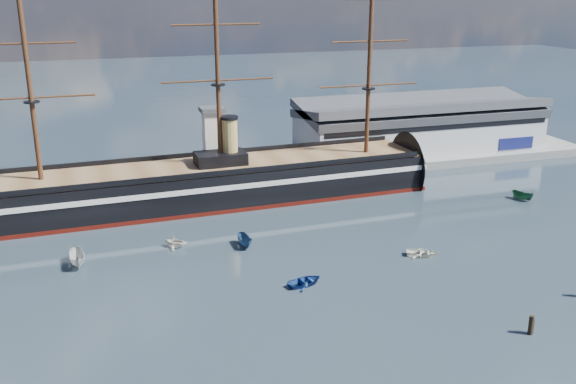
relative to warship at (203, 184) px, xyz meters
name	(u,v)px	position (x,y,z in m)	size (l,w,h in m)	color
ground	(236,237)	(1.87, -20.00, -4.04)	(600.00, 600.00, 0.00)	#25353F
quay	(242,176)	(11.87, 16.00, -4.04)	(180.00, 18.00, 2.00)	slate
warehouse	(420,126)	(59.87, 20.00, 3.95)	(63.00, 21.00, 11.60)	#B7BABC
quay_tower	(213,140)	(4.87, 13.00, 5.72)	(5.00, 5.00, 15.00)	silver
warship	(203,184)	(0.00, 0.00, 0.00)	(113.16, 19.46, 53.94)	black
motorboat_a	(78,266)	(-24.68, -24.43, -4.04)	(7.32, 2.69, 2.93)	beige
motorboat_b	(305,285)	(7.25, -41.71, -4.04)	(3.45, 1.38, 1.61)	navy
motorboat_c	(245,246)	(2.34, -24.87, -4.04)	(5.97, 2.19, 2.39)	navy
motorboat_d	(176,247)	(-8.92, -21.57, -4.04)	(6.46, 2.80, 2.37)	white
motorboat_e	(422,256)	(29.02, -37.62, -4.04)	(3.39, 1.35, 1.58)	silver
motorboat_f	(522,200)	(62.80, -18.44, -4.04)	(5.53, 2.03, 2.21)	#1D4F33
piling_near_right	(530,334)	(29.74, -63.76, -4.04)	(0.64, 0.64, 3.29)	black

